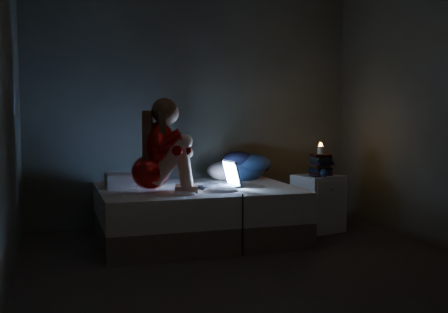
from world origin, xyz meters
name	(u,v)px	position (x,y,z in m)	size (l,w,h in m)	color
floor	(256,270)	(0.00, 0.00, -0.01)	(3.60, 3.80, 0.02)	#342C29
wall_back	(195,105)	(0.00, 1.91, 1.30)	(3.60, 0.02, 2.60)	#595C56
wall_front	(418,93)	(0.00, -1.91, 1.30)	(3.60, 0.02, 2.60)	#595C56
wall_left	(1,100)	(-1.81, 0.00, 1.30)	(0.02, 3.80, 2.60)	#595C56
bed	(197,213)	(-0.19, 1.10, 0.25)	(1.84, 1.38, 0.51)	#B5B2AB
pillow	(130,180)	(-0.79, 1.30, 0.57)	(0.46, 0.33, 0.13)	white
woman	(150,145)	(-0.67, 0.91, 0.93)	(0.52, 0.34, 0.84)	#810103
laptop	(217,174)	(-0.03, 0.96, 0.64)	(0.38, 0.27, 0.27)	black
clothes_pile	(241,165)	(0.40, 1.51, 0.67)	(0.53, 0.43, 0.32)	navy
nightstand	(318,203)	(1.09, 1.08, 0.29)	(0.43, 0.38, 0.58)	silver
book_stack	(320,163)	(1.13, 1.12, 0.69)	(0.19, 0.25, 0.23)	black
candle	(321,148)	(1.13, 1.12, 0.85)	(0.07, 0.07, 0.08)	beige
phone	(312,176)	(0.98, 1.01, 0.58)	(0.07, 0.14, 0.01)	black
blue_orb	(320,173)	(1.02, 0.93, 0.62)	(0.08, 0.08, 0.08)	navy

